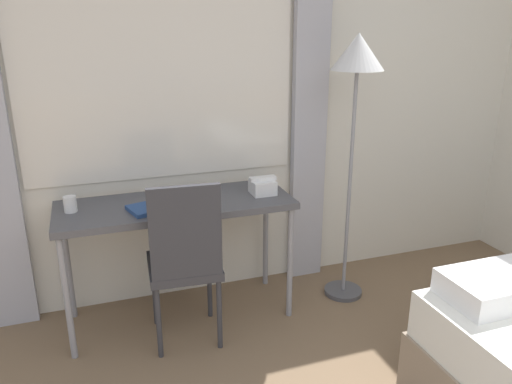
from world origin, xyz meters
TOP-DOWN VIEW (x-y plane):
  - wall_back_with_window at (-0.06, 2.92)m, footprint 5.38×0.13m
  - desk at (-0.48, 2.59)m, footprint 1.39×0.52m
  - desk_chair at (-0.50, 2.29)m, footprint 0.43×0.43m
  - standing_lamp at (0.63, 2.50)m, footprint 0.32×0.32m
  - telephone at (0.06, 2.56)m, footprint 0.16×0.14m
  - book at (-0.61, 2.51)m, footprint 0.34×0.26m
  - mug at (-1.07, 2.62)m, footprint 0.07×0.07m

SIDE VIEW (x-z plane):
  - desk_chair at x=-0.50m, z-range 0.06..1.06m
  - desk at x=-0.48m, z-range 0.32..1.10m
  - book at x=-0.61m, z-range 0.78..0.80m
  - mug at x=-1.07m, z-range 0.78..0.87m
  - telephone at x=0.06m, z-range 0.77..0.88m
  - wall_back_with_window at x=-0.06m, z-range 0.00..2.70m
  - standing_lamp at x=0.63m, z-range 0.60..2.34m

